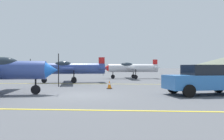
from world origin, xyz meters
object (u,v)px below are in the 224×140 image
at_px(airplane_mid, 69,68).
at_px(airplane_far, 131,68).
at_px(car_sedan, 206,79).
at_px(traffic_cone_front, 109,85).

relative_size(airplane_mid, airplane_far, 0.99).
bearing_deg(airplane_far, car_sedan, -77.08).
height_order(airplane_mid, airplane_far, same).
xyz_separation_m(airplane_mid, traffic_cone_front, (4.35, -6.04, -1.08)).
xyz_separation_m(airplane_mid, car_sedan, (9.84, -9.10, -0.52)).
bearing_deg(car_sedan, airplane_far, 102.92).
height_order(airplane_mid, car_sedan, airplane_mid).
bearing_deg(airplane_far, airplane_mid, -125.87).
bearing_deg(airplane_mid, airplane_far, 54.13).
distance_m(car_sedan, traffic_cone_front, 6.30).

